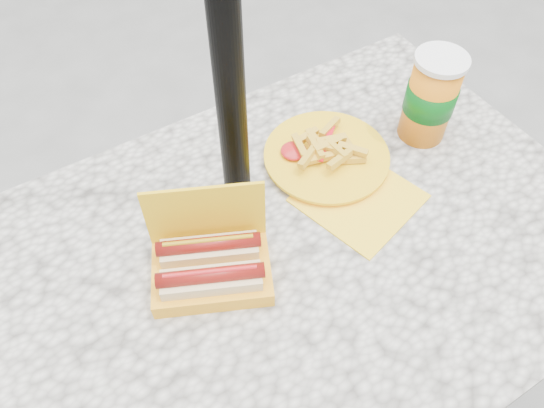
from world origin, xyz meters
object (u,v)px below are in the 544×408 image
umbrella_pole (226,37)px  hotdog_box (211,265)px  soda_cup (431,98)px  fries_plate (328,158)px

umbrella_pole → hotdog_box: (-0.13, -0.14, -0.31)m
umbrella_pole → soda_cup: (0.41, -0.06, -0.25)m
umbrella_pole → fries_plate: (0.19, -0.03, -0.34)m
fries_plate → soda_cup: bearing=-8.3°
umbrella_pole → soda_cup: umbrella_pole is taller
hotdog_box → soda_cup: bearing=33.0°
hotdog_box → fries_plate: hotdog_box is taller
fries_plate → hotdog_box: bearing=-160.8°
umbrella_pole → fries_plate: size_ratio=6.05×
hotdog_box → soda_cup: 0.55m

